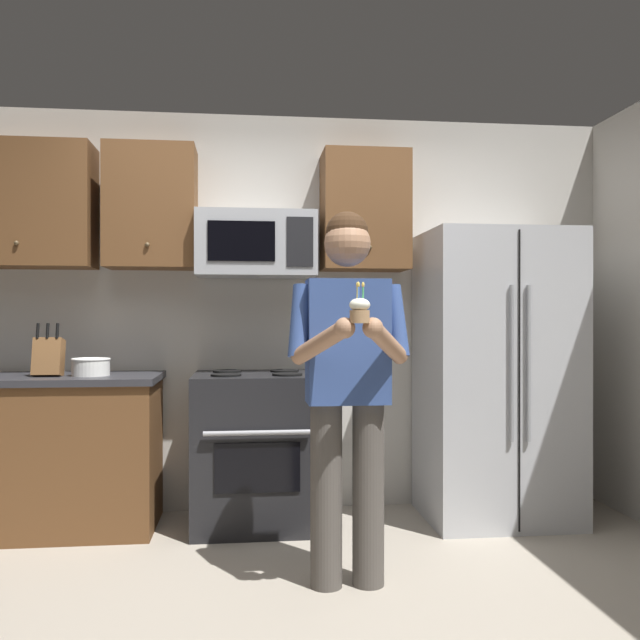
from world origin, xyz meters
The scene contains 11 objects.
ground_plane centered at (0.00, 0.00, 0.00)m, with size 6.00×6.00×0.00m, color #9E9384.
wall_back centered at (0.00, 1.75, 1.30)m, with size 4.40×0.10×2.60m, color beige.
oven_range centered at (-0.15, 1.36, 0.46)m, with size 0.76×0.70×0.93m.
microwave centered at (-0.15, 1.48, 1.72)m, with size 0.74×0.41×0.40m.
refrigerator centered at (1.35, 1.32, 0.90)m, with size 0.90×0.75×1.80m.
cabinet_row_upper centered at (-0.72, 1.53, 1.95)m, with size 2.78×0.36×0.76m.
counter_left centered at (-1.45, 1.38, 0.46)m, with size 1.44×0.66×0.92m.
knife_block centered at (-1.36, 1.33, 1.03)m, with size 0.16×0.15×0.32m.
bowl_large_white centered at (-1.12, 1.33, 0.97)m, with size 0.22×0.22×0.10m.
person centered at (0.26, 0.36, 1.00)m, with size 0.60×0.48×1.76m.
cupcake centered at (0.26, 0.03, 1.29)m, with size 0.09×0.09×0.17m.
Camera 1 is at (-0.22, -2.75, 1.26)m, focal length 37.67 mm.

